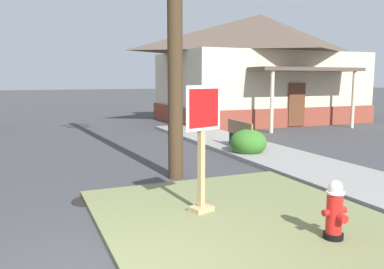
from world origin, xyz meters
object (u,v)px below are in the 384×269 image
(street_bench, at_px, (243,133))
(stop_sign, at_px, (202,152))
(manhole_cover, at_px, (91,201))
(fire_hydrant, at_px, (335,212))

(street_bench, bearing_deg, stop_sign, -126.64)
(manhole_cover, bearing_deg, street_bench, 32.34)
(fire_hydrant, bearing_deg, street_bench, 70.13)
(fire_hydrant, relative_size, street_bench, 0.49)
(fire_hydrant, bearing_deg, stop_sign, 124.68)
(fire_hydrant, xyz_separation_m, stop_sign, (-1.21, 1.74, 0.62))
(stop_sign, xyz_separation_m, manhole_cover, (-1.58, 1.54, -1.08))
(street_bench, bearing_deg, fire_hydrant, -109.87)
(stop_sign, bearing_deg, fire_hydrant, -55.32)
(fire_hydrant, xyz_separation_m, manhole_cover, (-2.79, 3.29, -0.46))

